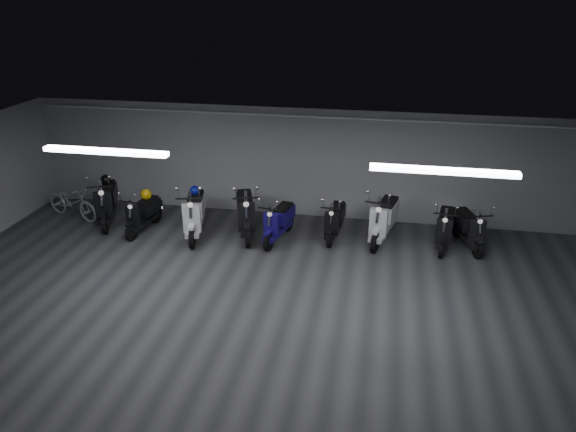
% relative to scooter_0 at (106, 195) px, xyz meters
% --- Properties ---
extents(floor, '(14.00, 10.00, 0.01)m').
position_rel_scooter_0_xyz_m(floor, '(4.69, -3.65, -0.74)').
color(floor, '#333436').
rests_on(floor, ground).
extents(ceiling, '(14.00, 10.00, 0.01)m').
position_rel_scooter_0_xyz_m(ceiling, '(4.69, -3.65, 2.07)').
color(ceiling, gray).
rests_on(ceiling, ground).
extents(back_wall, '(14.00, 0.01, 2.80)m').
position_rel_scooter_0_xyz_m(back_wall, '(4.69, 1.36, 0.66)').
color(back_wall, gray).
rests_on(back_wall, ground).
extents(fluor_strip_left, '(2.40, 0.18, 0.08)m').
position_rel_scooter_0_xyz_m(fluor_strip_left, '(1.69, -2.65, 2.00)').
color(fluor_strip_left, white).
rests_on(fluor_strip_left, ceiling).
extents(fluor_strip_right, '(2.40, 0.18, 0.08)m').
position_rel_scooter_0_xyz_m(fluor_strip_right, '(7.69, -2.65, 2.00)').
color(fluor_strip_right, white).
rests_on(fluor_strip_right, ceiling).
extents(conduit, '(13.60, 0.05, 0.05)m').
position_rel_scooter_0_xyz_m(conduit, '(4.69, 1.27, 1.88)').
color(conduit, white).
rests_on(conduit, back_wall).
extents(scooter_0, '(1.31, 2.08, 1.47)m').
position_rel_scooter_0_xyz_m(scooter_0, '(0.00, 0.00, 0.00)').
color(scooter_0, black).
rests_on(scooter_0, floor).
extents(scooter_1, '(0.75, 1.68, 1.21)m').
position_rel_scooter_0_xyz_m(scooter_1, '(1.10, -0.33, -0.13)').
color(scooter_1, black).
rests_on(scooter_1, floor).
extents(scooter_2, '(1.10, 2.10, 1.49)m').
position_rel_scooter_0_xyz_m(scooter_2, '(2.41, -0.31, 0.01)').
color(scooter_2, silver).
rests_on(scooter_2, floor).
extents(scooter_3, '(1.23, 2.09, 1.48)m').
position_rel_scooter_0_xyz_m(scooter_3, '(3.58, -0.05, 0.00)').
color(scooter_3, black).
rests_on(scooter_3, floor).
extents(scooter_4, '(0.92, 1.76, 1.25)m').
position_rel_scooter_0_xyz_m(scooter_4, '(4.42, -0.23, -0.11)').
color(scooter_4, navy).
rests_on(scooter_4, floor).
extents(scooter_5, '(0.69, 1.64, 1.19)m').
position_rel_scooter_0_xyz_m(scooter_5, '(5.69, 0.16, -0.14)').
color(scooter_5, black).
rests_on(scooter_5, floor).
extents(scooter_6, '(1.10, 2.06, 1.46)m').
position_rel_scooter_0_xyz_m(scooter_6, '(6.82, 0.21, -0.01)').
color(scooter_6, silver).
rests_on(scooter_6, floor).
extents(scooter_8, '(0.82, 1.77, 1.27)m').
position_rel_scooter_0_xyz_m(scooter_8, '(8.19, 0.14, -0.10)').
color(scooter_8, black).
rests_on(scooter_8, floor).
extents(scooter_9, '(1.01, 1.75, 1.24)m').
position_rel_scooter_0_xyz_m(scooter_9, '(8.72, 0.23, -0.12)').
color(scooter_9, black).
rests_on(scooter_9, floor).
extents(bicycle, '(1.78, 1.11, 1.09)m').
position_rel_scooter_0_xyz_m(bicycle, '(-1.01, 0.08, -0.19)').
color(bicycle, silver).
rests_on(bicycle, floor).
extents(helmet_0, '(0.26, 0.26, 0.26)m').
position_rel_scooter_0_xyz_m(helmet_0, '(-0.10, 0.26, 0.30)').
color(helmet_0, black).
rests_on(helmet_0, scooter_0).
extents(helmet_1, '(0.24, 0.24, 0.24)m').
position_rel_scooter_0_xyz_m(helmet_1, '(2.35, -0.04, 0.30)').
color(helmet_1, navy).
rests_on(helmet_1, scooter_2).
extents(helmet_2, '(0.26, 0.26, 0.26)m').
position_rel_scooter_0_xyz_m(helmet_2, '(1.13, -0.11, 0.14)').
color(helmet_2, '#C59A0B').
rests_on(helmet_2, scooter_1).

